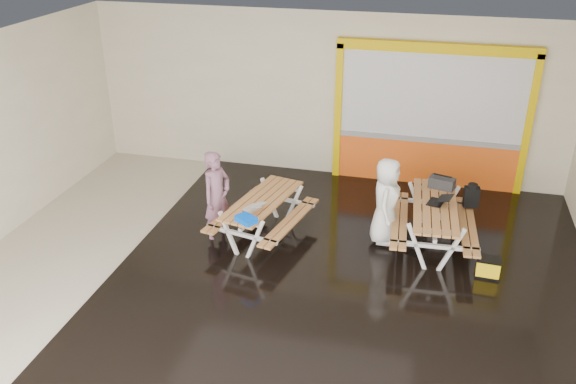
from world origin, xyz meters
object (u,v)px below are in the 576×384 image
(picnic_table_left, at_px, (263,209))
(dark_case, at_px, (412,240))
(laptop_right, at_px, (439,201))
(fluke_bag, at_px, (488,268))
(laptop_left, at_px, (254,207))
(toolbox, at_px, (442,183))
(backpack, at_px, (471,195))
(picnic_table_right, at_px, (434,215))
(person_right, at_px, (386,201))
(person_left, at_px, (217,197))
(blue_pouch, at_px, (246,219))

(picnic_table_left, height_order, dark_case, picnic_table_left)
(picnic_table_left, relative_size, laptop_right, 4.76)
(fluke_bag, bearing_deg, laptop_right, 134.99)
(laptop_left, xyz_separation_m, toolbox, (3.03, 1.51, 0.10))
(laptop_right, xyz_separation_m, backpack, (0.56, 0.59, -0.12))
(picnic_table_left, bearing_deg, picnic_table_right, 8.00)
(laptop_left, distance_m, backpack, 3.85)
(fluke_bag, bearing_deg, laptop_left, -179.66)
(person_right, height_order, backpack, person_right)
(person_left, distance_m, laptop_left, 0.77)
(toolbox, bearing_deg, laptop_left, -153.56)
(dark_case, bearing_deg, picnic_table_right, 9.01)
(person_left, distance_m, fluke_bag, 4.63)
(person_left, relative_size, blue_pouch, 5.16)
(person_right, xyz_separation_m, backpack, (1.43, 0.78, -0.10))
(blue_pouch, height_order, toolbox, toolbox)
(picnic_table_left, relative_size, dark_case, 5.44)
(blue_pouch, bearing_deg, picnic_table_left, 88.31)
(person_left, relative_size, backpack, 3.84)
(picnic_table_left, bearing_deg, laptop_left, -94.43)
(person_left, xyz_separation_m, laptop_left, (0.74, -0.22, 0.01))
(laptop_left, distance_m, blue_pouch, 0.45)
(person_right, bearing_deg, backpack, -60.11)
(picnic_table_right, distance_m, blue_pouch, 3.20)
(picnic_table_left, distance_m, blue_pouch, 0.87)
(picnic_table_right, height_order, backpack, backpack)
(blue_pouch, bearing_deg, backpack, 28.25)
(dark_case, relative_size, fluke_bag, 1.03)
(blue_pouch, bearing_deg, fluke_bag, 6.96)
(laptop_left, bearing_deg, backpack, 22.34)
(fluke_bag, bearing_deg, dark_case, 149.09)
(person_right, bearing_deg, picnic_table_left, 98.77)
(person_left, bearing_deg, fluke_bag, -69.43)
(person_right, distance_m, laptop_left, 2.24)
(person_right, distance_m, blue_pouch, 2.40)
(picnic_table_right, bearing_deg, toolbox, 83.07)
(person_left, height_order, dark_case, person_left)
(dark_case, bearing_deg, laptop_left, -163.99)
(picnic_table_right, distance_m, laptop_left, 3.06)
(person_left, height_order, toolbox, person_left)
(picnic_table_left, xyz_separation_m, toolbox, (3.00, 1.11, 0.33))
(picnic_table_right, bearing_deg, person_left, -170.94)
(backpack, relative_size, fluke_bag, 1.12)
(picnic_table_left, relative_size, backpack, 5.02)
(picnic_table_left, relative_size, picnic_table_right, 1.02)
(dark_case, bearing_deg, person_left, -170.93)
(backpack, bearing_deg, person_right, -151.21)
(fluke_bag, bearing_deg, backpack, 101.39)
(picnic_table_right, bearing_deg, laptop_right, 49.88)
(laptop_left, relative_size, blue_pouch, 1.28)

